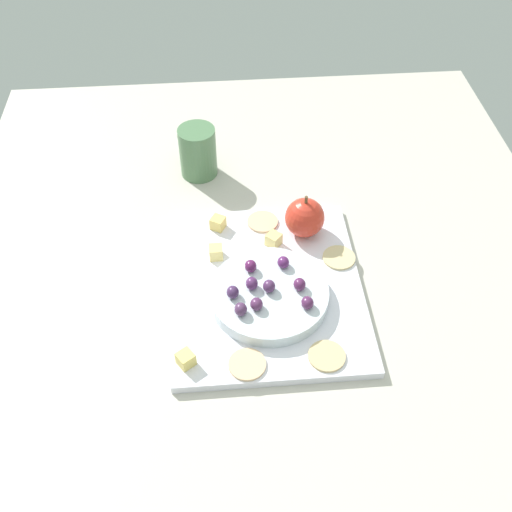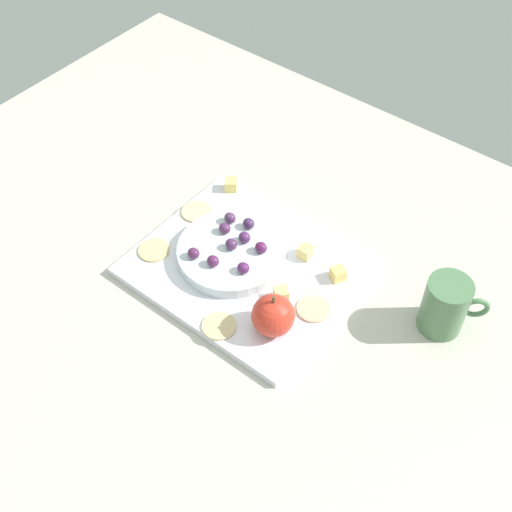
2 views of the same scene
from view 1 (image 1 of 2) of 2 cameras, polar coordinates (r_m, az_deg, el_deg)
name	(u,v)px [view 1 (image 1 of 2)]	position (r cm, az deg, el deg)	size (l,w,h in cm)	color
table	(268,315)	(92.09, 1.18, -5.64)	(128.57, 100.24, 4.96)	beige
platter	(268,287)	(91.47, 1.12, -2.98)	(33.62, 28.43, 1.38)	white
serving_dish	(272,295)	(88.29, 1.52, -3.69)	(17.50, 17.50, 2.08)	silver
apple_whole	(305,218)	(96.81, 4.63, 3.64)	(6.40, 6.40, 6.40)	red
apple_stem	(306,200)	(94.28, 4.77, 5.33)	(0.50, 0.50, 1.20)	brown
cheese_cube_0	(216,252)	(94.21, -3.81, 0.36)	(2.09, 2.09, 2.09)	#EBCF76
cheese_cube_1	(186,359)	(82.10, -6.67, -9.67)	(2.09, 2.09, 2.09)	#F0D46B
cheese_cube_2	(218,223)	(98.93, -3.62, 3.14)	(2.09, 2.09, 2.09)	#F0CF6B
cheese_cube_3	(274,240)	(96.01, 1.68, 1.57)	(2.09, 2.09, 2.09)	#EDD279
cracker_0	(327,356)	(83.41, 6.71, -9.38)	(5.12, 5.12, 0.40)	#D5B982
cracker_1	(263,222)	(100.18, 0.63, 3.26)	(5.12, 5.12, 0.40)	#DBB38E
cracker_2	(339,258)	(95.26, 7.85, -0.16)	(5.12, 5.12, 0.40)	#D8C18A
cracker_3	(247,364)	(82.13, -0.84, -10.21)	(5.12, 5.12, 0.40)	#E0B98E
grape_0	(251,266)	(89.38, -0.52, -0.96)	(1.99, 1.79, 1.81)	#571C4E
grape_1	(307,303)	(85.17, 4.89, -4.43)	(1.99, 1.79, 1.73)	#51244D
grape_2	(299,284)	(87.32, 4.13, -2.63)	(1.99, 1.79, 1.78)	#55224F
grape_3	(257,304)	(84.74, 0.05, -4.57)	(1.99, 1.79, 1.70)	#522951
grape_4	(252,283)	(87.11, -0.40, -2.60)	(1.99, 1.79, 1.83)	#52275A
grape_5	(241,309)	(84.11, -1.46, -5.05)	(1.99, 1.79, 1.82)	#502F54
grape_6	(271,285)	(86.97, 1.47, -2.73)	(1.99, 1.79, 1.82)	#4D2A54
grape_7	(283,262)	(90.07, 2.60, -0.60)	(1.99, 1.79, 1.68)	#56225A
grape_8	(233,292)	(86.13, -2.22, -3.43)	(1.99, 1.79, 1.79)	#442851
cup	(197,152)	(110.23, -5.56, 9.81)	(9.00, 7.24, 9.39)	#4E774F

